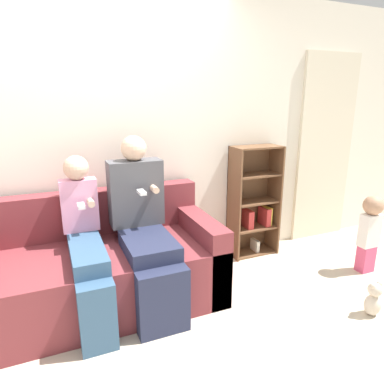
# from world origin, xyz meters

# --- Properties ---
(ground_plane) EXTENTS (14.00, 14.00, 0.00)m
(ground_plane) POSITION_xyz_m (0.00, 0.00, 0.00)
(ground_plane) COLOR beige
(back_wall) EXTENTS (10.00, 0.06, 2.55)m
(back_wall) POSITION_xyz_m (0.00, 1.03, 1.27)
(back_wall) COLOR silver
(back_wall) RESTS_ON ground_plane
(curtain_panel) EXTENTS (0.74, 0.04, 2.08)m
(curtain_panel) POSITION_xyz_m (2.53, 0.98, 1.04)
(curtain_panel) COLOR beige
(curtain_panel) RESTS_ON ground_plane
(couch) EXTENTS (1.84, 0.90, 0.86)m
(couch) POSITION_xyz_m (-0.08, 0.54, 0.30)
(couch) COLOR maroon
(couch) RESTS_ON ground_plane
(adult_seated) EXTENTS (0.43, 0.83, 1.32)m
(adult_seated) POSITION_xyz_m (0.26, 0.44, 0.68)
(adult_seated) COLOR #232842
(adult_seated) RESTS_ON ground_plane
(child_seated) EXTENTS (0.28, 0.86, 1.19)m
(child_seated) POSITION_xyz_m (-0.18, 0.41, 0.61)
(child_seated) COLOR #335170
(child_seated) RESTS_ON ground_plane
(toddler_standing) EXTENTS (0.18, 0.18, 0.75)m
(toddler_standing) POSITION_xyz_m (2.32, 0.10, 0.43)
(toddler_standing) COLOR #DB4C75
(toddler_standing) RESTS_ON ground_plane
(bookshelf) EXTENTS (0.50, 0.26, 1.15)m
(bookshelf) POSITION_xyz_m (1.55, 0.89, 0.54)
(bookshelf) COLOR brown
(bookshelf) RESTS_ON ground_plane
(teddy_bear) EXTENTS (0.14, 0.11, 0.28)m
(teddy_bear) POSITION_xyz_m (1.79, -0.43, 0.13)
(teddy_bear) COLOR beige
(teddy_bear) RESTS_ON ground_plane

